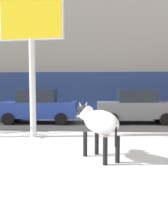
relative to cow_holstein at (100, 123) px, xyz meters
name	(u,v)px	position (x,y,z in m)	size (l,w,h in m)	color
ground_plane	(58,158)	(-1.16, -0.01, -1.00)	(120.00, 120.00, 0.00)	white
road_strip	(80,123)	(-1.16, 7.19, -1.00)	(60.00, 5.60, 0.01)	#423F3F
building_facade	(87,30)	(-1.16, 14.27, 5.48)	(44.00, 6.10, 13.00)	gray
cow_holstein	(100,123)	(0.00, 0.00, 0.00)	(1.42, 1.79, 1.54)	silver
billboard	(31,25)	(-2.65, 3.01, 3.31)	(2.53, 0.49, 5.56)	silver
car_blue_sedan	(38,106)	(-3.47, 7.07, -0.09)	(4.27, 2.13, 1.84)	#233D9E
car_grey_sedan	(136,107)	(1.90, 7.33, -0.09)	(4.27, 2.13, 1.84)	slate
pedestrian_near_billboard	(131,104)	(1.88, 10.11, -0.12)	(0.36, 0.24, 1.73)	#282833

